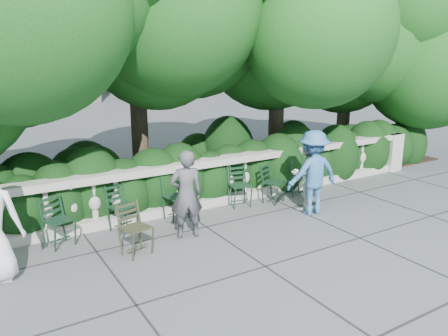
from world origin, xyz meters
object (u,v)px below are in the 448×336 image
chair_c (181,221)px  chair_weathered (143,257)px  chair_d (279,204)px  person_woman_grey (186,194)px  chair_e (242,208)px  person_casual_man (306,172)px  chair_f (308,197)px  person_older_blue (313,173)px  chair_b (66,248)px  chair_a (129,232)px

chair_c → chair_weathered: (-1.19, -1.09, 0.00)m
chair_d → person_woman_grey: bearing=169.7°
chair_d → chair_e: 0.84m
chair_d → person_casual_man: (0.24, -0.51, 0.76)m
chair_c → chair_e: 1.37m
chair_f → person_older_blue: (-0.62, -0.77, 0.83)m
person_casual_man → person_woman_grey: bearing=-3.8°
person_older_blue → chair_b: bearing=-2.3°
chair_f → chair_weathered: same height
chair_weathered → chair_b: bearing=120.1°
chair_d → person_older_blue: (0.18, -0.78, 0.83)m
chair_c → person_woman_grey: 1.08m
chair_c → chair_d: (2.20, -0.20, 0.00)m
chair_a → chair_c: (1.03, 0.02, 0.00)m
chair_d → person_woman_grey: 2.61m
person_woman_grey → person_older_blue: 2.62m
chair_c → chair_d: 2.21m
chair_weathered → chair_c: bearing=28.1°
chair_c → chair_b: bearing=173.2°
chair_c → person_woman_grey: bearing=-118.3°
person_casual_man → chair_c: bearing=-20.5°
chair_e → person_older_blue: bearing=-32.4°
chair_a → chair_weathered: 1.09m
chair_c → person_older_blue: person_older_blue is taller
person_older_blue → chair_f: bearing=-120.4°
chair_d → chair_weathered: same height
chair_e → person_older_blue: person_older_blue is taller
person_woman_grey → person_older_blue: (2.61, -0.24, 0.07)m
chair_d → chair_e: bearing=146.2°
chair_a → chair_weathered: same height
chair_b → chair_e: bearing=-18.7°
chair_a → chair_d: (3.23, -0.18, 0.00)m
chair_a → chair_f: size_ratio=1.00×
chair_c → chair_weathered: bearing=-147.8°
chair_e → chair_b: bearing=-167.7°
chair_b → person_woman_grey: person_woman_grey is taller
chair_b → person_older_blue: size_ratio=0.51×
chair_d → person_older_blue: size_ratio=0.51×
chair_c → chair_f: same height
person_woman_grey → chair_b: bearing=-3.4°
chair_f → chair_c: bearing=148.8°
chair_c → person_older_blue: (2.38, -0.98, 0.83)m
chair_f → chair_e: bearing=146.8°
person_older_blue → person_casual_man: bearing=-95.4°
chair_b → chair_weathered: 1.35m
chair_e → chair_f: bearing=4.8°
chair_weathered → person_casual_man: (3.63, 0.38, 0.76)m
chair_b → chair_weathered: (0.95, -0.96, 0.00)m
chair_weathered → person_woman_grey: (0.95, 0.36, 0.76)m
chair_b → chair_c: 2.14m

